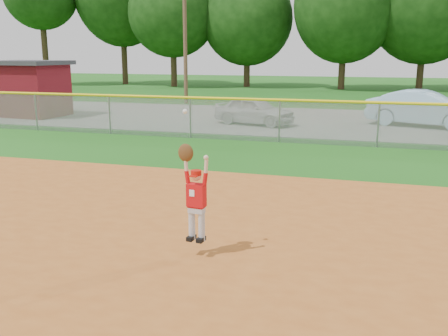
# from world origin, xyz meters

# --- Properties ---
(ground) EXTENTS (120.00, 120.00, 0.00)m
(ground) POSITION_xyz_m (0.00, 0.00, 0.00)
(ground) COLOR #185413
(ground) RESTS_ON ground
(parking_strip) EXTENTS (44.00, 10.00, 0.03)m
(parking_strip) POSITION_xyz_m (0.00, 16.00, 0.01)
(parking_strip) COLOR slate
(parking_strip) RESTS_ON ground
(car_white_a) EXTENTS (3.80, 2.33, 1.21)m
(car_white_a) POSITION_xyz_m (-1.82, 13.98, 0.63)
(car_white_a) COLOR silver
(car_white_a) RESTS_ON parking_strip
(car_blue) EXTENTS (4.90, 2.96, 1.52)m
(car_blue) POSITION_xyz_m (5.24, 15.39, 0.79)
(car_blue) COLOR #99C5E4
(car_blue) RESTS_ON parking_strip
(utility_shed) EXTENTS (3.87, 3.14, 2.73)m
(utility_shed) POSITION_xyz_m (-13.18, 13.85, 1.39)
(utility_shed) COLOR #560C12
(utility_shed) RESTS_ON ground
(outfield_fence) EXTENTS (40.06, 0.10, 1.55)m
(outfield_fence) POSITION_xyz_m (0.00, 10.00, 0.88)
(outfield_fence) COLOR gray
(outfield_fence) RESTS_ON ground
(power_lines) EXTENTS (19.40, 0.24, 9.00)m
(power_lines) POSITION_xyz_m (1.00, 22.00, 4.68)
(power_lines) COLOR #4C3823
(power_lines) RESTS_ON ground
(ballplayer) EXTENTS (0.50, 0.23, 2.03)m
(ballplayer) POSITION_xyz_m (0.55, -0.43, 1.04)
(ballplayer) COLOR silver
(ballplayer) RESTS_ON ground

